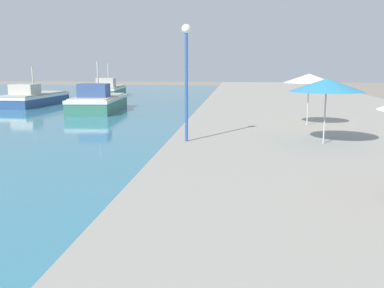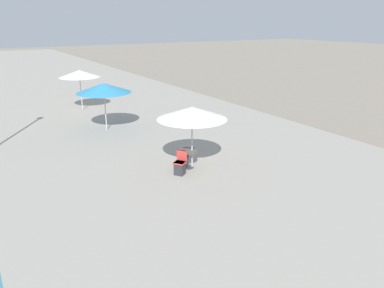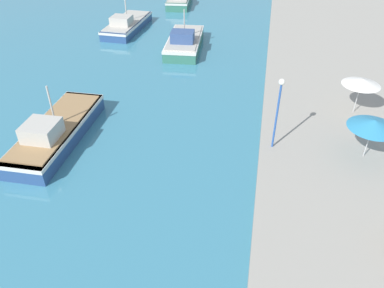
% 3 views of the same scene
% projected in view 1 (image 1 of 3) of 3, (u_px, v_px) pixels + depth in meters
% --- Properties ---
extents(quay_promenade, '(16.00, 90.00, 0.66)m').
position_uv_depth(quay_promenade, '(304.00, 108.00, 33.56)').
color(quay_promenade, gray).
rests_on(quay_promenade, ground_plane).
extents(fishing_boat_mid, '(3.84, 8.41, 3.93)m').
position_uv_depth(fishing_boat_mid, '(98.00, 101.00, 34.30)').
color(fishing_boat_mid, '#33705B').
rests_on(fishing_boat_mid, water_basin).
extents(fishing_boat_far, '(3.37, 8.82, 3.49)m').
position_uv_depth(fishing_boat_far, '(33.00, 98.00, 39.42)').
color(fishing_boat_far, navy).
rests_on(fishing_boat_far, water_basin).
extents(fishing_boat_distant, '(3.74, 8.76, 3.85)m').
position_uv_depth(fishing_boat_distant, '(109.00, 90.00, 50.88)').
color(fishing_boat_distant, '#33705B').
rests_on(fishing_boat_distant, water_basin).
extents(cafe_umbrella_white, '(2.84, 2.84, 2.51)m').
position_uv_depth(cafe_umbrella_white, '(326.00, 85.00, 16.27)').
color(cafe_umbrella_white, '#B7B7B7').
rests_on(cafe_umbrella_white, quay_promenade).
extents(cafe_umbrella_striped, '(2.56, 2.56, 2.59)m').
position_uv_depth(cafe_umbrella_striped, '(309.00, 78.00, 21.43)').
color(cafe_umbrella_striped, '#B7B7B7').
rests_on(cafe_umbrella_striped, quay_promenade).
extents(lamppost, '(0.36, 0.36, 4.56)m').
position_uv_depth(lamppost, '(186.00, 63.00, 16.61)').
color(lamppost, '#28519E').
rests_on(lamppost, quay_promenade).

